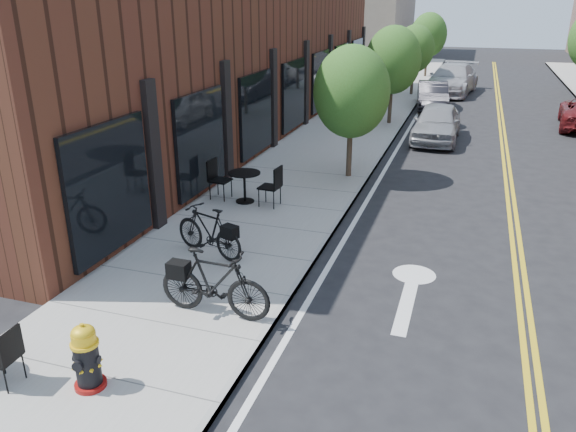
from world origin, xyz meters
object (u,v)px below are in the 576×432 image
(bistro_set_c, at_px, (245,183))
(parked_car_c, at_px, (452,79))
(fire_hydrant, at_px, (87,357))
(bicycle_left, at_px, (209,231))
(parked_car_a, at_px, (437,123))
(parked_car_b, at_px, (432,96))
(bicycle_right, at_px, (214,283))

(bistro_set_c, relative_size, parked_car_c, 0.35)
(fire_hydrant, height_order, bicycle_left, bicycle_left)
(parked_car_a, bearing_deg, parked_car_b, 96.92)
(bicycle_right, xyz_separation_m, parked_car_c, (2.45, 26.07, 0.10))
(bistro_set_c, bearing_deg, parked_car_a, 69.85)
(parked_car_a, bearing_deg, bicycle_left, -105.75)
(parked_car_a, bearing_deg, parked_car_c, 91.18)
(parked_car_b, bearing_deg, bicycle_right, -102.04)
(bicycle_left, relative_size, bistro_set_c, 0.91)
(parked_car_c, bearing_deg, fire_hydrant, -88.90)
(bicycle_left, relative_size, parked_car_c, 0.32)
(parked_car_b, height_order, parked_car_c, parked_car_c)
(fire_hydrant, distance_m, parked_car_b, 23.37)
(bicycle_left, xyz_separation_m, bicycle_right, (1.13, -2.13, 0.06))
(bicycle_left, bearing_deg, parked_car_c, -169.86)
(fire_hydrant, xyz_separation_m, bistro_set_c, (-0.83, 7.62, 0.05))
(fire_hydrant, bearing_deg, parked_car_c, 75.05)
(bicycle_right, distance_m, parked_car_a, 14.53)
(bicycle_right, relative_size, parked_car_c, 0.35)
(bicycle_right, bearing_deg, parked_car_b, -4.26)
(bistro_set_c, distance_m, parked_car_c, 21.11)
(bistro_set_c, height_order, parked_car_c, parked_car_c)
(bicycle_left, relative_size, parked_car_a, 0.43)
(fire_hydrant, xyz_separation_m, parked_car_b, (2.65, 23.22, 0.06))
(bicycle_left, height_order, parked_car_b, parked_car_b)
(bistro_set_c, relative_size, parked_car_b, 0.49)
(parked_car_a, relative_size, parked_car_c, 0.73)
(bicycle_left, height_order, parked_car_a, parked_car_a)
(fire_hydrant, bearing_deg, bicycle_left, 85.46)
(fire_hydrant, height_order, parked_car_b, parked_car_b)
(parked_car_b, xyz_separation_m, parked_car_c, (0.64, 5.10, 0.16))
(bicycle_left, distance_m, parked_car_b, 19.07)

